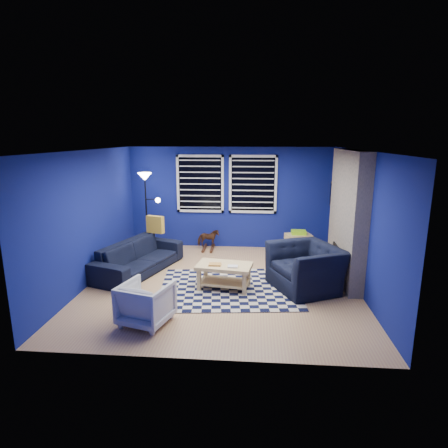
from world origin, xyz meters
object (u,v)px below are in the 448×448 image
at_px(floor_lamp, 146,188).
at_px(tv, 336,196).
at_px(rocking_horse, 208,238).
at_px(armchair_bent, 146,303).
at_px(sofa, 139,257).
at_px(coffee_table, 224,271).
at_px(cabinet, 298,244).
at_px(armchair_big, 306,268).

bearing_deg(floor_lamp, tv, 1.53).
bearing_deg(rocking_horse, armchair_bent, 158.24).
xyz_separation_m(sofa, rocking_horse, (1.23, 1.67, -0.03)).
distance_m(armchair_bent, rocking_horse, 3.84).
bearing_deg(coffee_table, tv, 43.13).
bearing_deg(coffee_table, armchair_bent, -127.18).
bearing_deg(cabinet, armchair_big, -106.52).
xyz_separation_m(tv, floor_lamp, (-4.39, -0.12, 0.17)).
xyz_separation_m(sofa, floor_lamp, (-0.19, 1.36, 1.26)).
bearing_deg(tv, sofa, -160.68).
relative_size(armchair_bent, cabinet, 1.07).
bearing_deg(armchair_big, tv, 132.26).
xyz_separation_m(tv, rocking_horse, (-2.97, 0.20, -1.11)).
bearing_deg(coffee_table, floor_lamp, 133.51).
relative_size(coffee_table, cabinet, 1.61).
distance_m(rocking_horse, cabinet, 2.19).
bearing_deg(coffee_table, rocking_horse, 103.71).
bearing_deg(rocking_horse, armchair_big, -152.52).
bearing_deg(rocking_horse, tv, -108.62).
height_order(sofa, armchair_big, armchair_big).
bearing_deg(tv, armchair_bent, -133.50).
height_order(rocking_horse, coffee_table, rocking_horse).
relative_size(rocking_horse, cabinet, 0.79).
relative_size(armchair_big, rocking_horse, 2.39).
height_order(armchair_big, coffee_table, armchair_big).
distance_m(armchair_big, armchair_bent, 2.97).
bearing_deg(cabinet, armchair_bent, -139.96).
bearing_deg(armchair_bent, armchair_big, -132.63).
height_order(coffee_table, floor_lamp, floor_lamp).
relative_size(tv, rocking_horse, 1.93).
relative_size(tv, sofa, 0.46).
height_order(tv, armchair_bent, tv).
xyz_separation_m(sofa, armchair_bent, (0.77, -2.15, 0.00)).
height_order(cabinet, floor_lamp, floor_lamp).
relative_size(armchair_big, floor_lamp, 0.65).
bearing_deg(armchair_big, coffee_table, -109.30).
bearing_deg(armchair_big, cabinet, 152.76).
bearing_deg(cabinet, rocking_horse, 161.26).
distance_m(armchair_bent, floor_lamp, 3.84).
relative_size(tv, coffee_table, 0.95).
bearing_deg(floor_lamp, cabinet, 2.09).
height_order(tv, coffee_table, tv).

